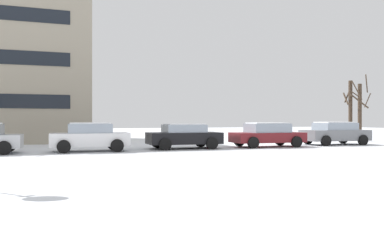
% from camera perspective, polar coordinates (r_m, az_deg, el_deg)
% --- Properties ---
extents(ground_plane, '(120.00, 120.00, 0.00)m').
position_cam_1_polar(ground_plane, '(12.58, -24.15, -7.26)').
color(ground_plane, white).
extents(road_surface, '(80.00, 8.93, 0.00)m').
position_cam_1_polar(road_surface, '(16.01, -23.28, -5.67)').
color(road_surface, silver).
rests_on(road_surface, ground).
extents(parked_car_white, '(3.90, 2.14, 1.44)m').
position_cam_1_polar(parked_car_white, '(21.15, -14.00, -2.26)').
color(parked_car_white, white).
rests_on(parked_car_white, ground).
extents(parked_car_black, '(4.03, 2.25, 1.37)m').
position_cam_1_polar(parked_car_black, '(22.44, -1.13, -2.19)').
color(parked_car_black, black).
rests_on(parked_car_black, ground).
extents(parked_car_maroon, '(4.26, 2.23, 1.42)m').
position_cam_1_polar(parked_car_maroon, '(24.31, 10.40, -1.98)').
color(parked_car_maroon, maroon).
rests_on(parked_car_maroon, ground).
extents(parked_car_gray, '(4.21, 2.26, 1.44)m').
position_cam_1_polar(parked_car_gray, '(27.45, 19.20, -1.71)').
color(parked_car_gray, slate).
rests_on(parked_car_gray, ground).
extents(tree_far_left, '(1.06, 1.06, 4.46)m').
position_cam_1_polar(tree_far_left, '(32.56, 21.09, 1.35)').
color(tree_far_left, '#423326').
rests_on(tree_far_left, ground).
extents(tree_far_mid, '(1.70, 1.26, 4.82)m').
position_cam_1_polar(tree_far_mid, '(32.33, 22.27, 1.23)').
color(tree_far_mid, '#423326').
rests_on(tree_far_mid, ground).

